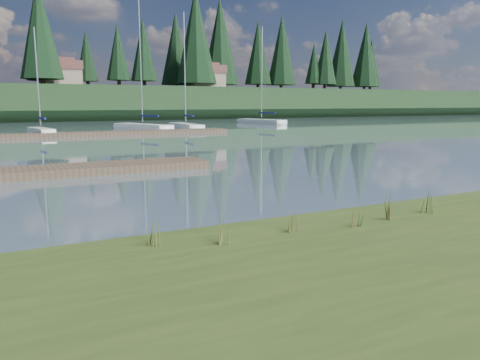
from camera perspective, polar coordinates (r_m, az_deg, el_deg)
ground at (r=39.58m, az=-22.24°, el=4.87°), size 200.00×200.00×0.00m
bank at (r=5.48m, az=18.55°, el=-17.77°), size 60.00×9.00×0.35m
ridge at (r=82.41m, az=-25.22°, el=8.40°), size 200.00×20.00×5.00m
dock_far at (r=39.80m, az=-19.38°, el=5.27°), size 26.00×2.20×0.30m
sailboat_bg_2 at (r=42.97m, az=-23.25°, el=5.56°), size 1.97×5.78×8.79m
sailboat_bg_3 at (r=48.38m, az=-12.30°, el=6.42°), size 4.56×8.78×12.73m
sailboat_bg_4 at (r=48.69m, az=-6.88°, el=6.59°), size 1.84×7.87×11.54m
sailboat_bg_5 at (r=61.11m, az=2.16°, el=7.20°), size 3.45×8.69×12.13m
weed_0 at (r=7.67m, az=-2.19°, el=-5.95°), size 0.17×0.14×0.61m
weed_1 at (r=8.43m, az=6.43°, el=-4.92°), size 0.17×0.14×0.49m
weed_2 at (r=9.65m, az=17.48°, el=-2.97°), size 0.17×0.14×0.69m
weed_3 at (r=7.70m, az=-10.45°, el=-6.33°), size 0.17×0.14×0.52m
weed_4 at (r=9.02m, az=13.91°, el=-4.50°), size 0.17×0.14×0.39m
weed_5 at (r=10.52m, az=21.81°, el=-2.44°), size 0.17×0.14×0.60m
mud_lip at (r=8.90m, az=-2.38°, el=-7.36°), size 60.00×0.50×0.14m
conifer_4 at (r=76.34m, az=-23.22°, el=16.52°), size 6.16×6.16×15.10m
conifer_5 at (r=81.89m, az=-14.67°, el=14.82°), size 3.96×3.96×10.35m
conifer_6 at (r=84.30m, az=-5.40°, el=17.08°), size 7.04×7.04×17.00m
conifer_7 at (r=92.86m, az=2.21°, el=15.27°), size 5.28×5.28×13.20m
conifer_8 at (r=96.63m, az=10.37°, el=14.50°), size 4.62×4.62×11.77m
conifer_9 at (r=107.35m, az=15.06°, el=14.53°), size 5.94×5.94×14.62m
house_1 at (r=81.03m, az=-21.07°, el=12.07°), size 6.30×5.30×4.65m
house_2 at (r=85.36m, az=-4.31°, el=12.49°), size 6.30×5.30×4.65m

